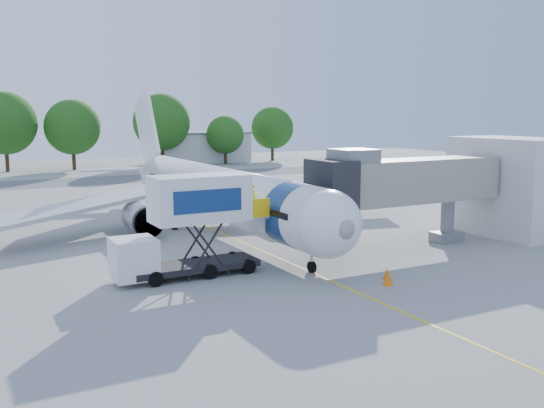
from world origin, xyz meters
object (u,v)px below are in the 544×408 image
catering_hiloader (189,226)px  ground_tug (435,312)px  aircraft (215,192)px  jet_bridge (397,183)px

catering_hiloader → ground_tug: catering_hiloader is taller
aircraft → ground_tug: bearing=-90.8°
aircraft → ground_tug: 23.70m
jet_bridge → catering_hiloader: jet_bridge is taller
ground_tug → aircraft: bearing=89.4°
ground_tug → catering_hiloader: bearing=115.7°
aircraft → ground_tug: (-0.32, -23.59, -2.19)m
aircraft → jet_bridge: bearing=-54.3°
catering_hiloader → ground_tug: 13.96m
catering_hiloader → aircraft: bearing=60.6°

